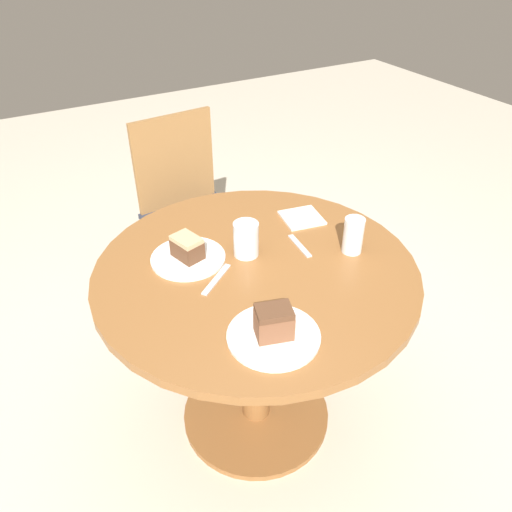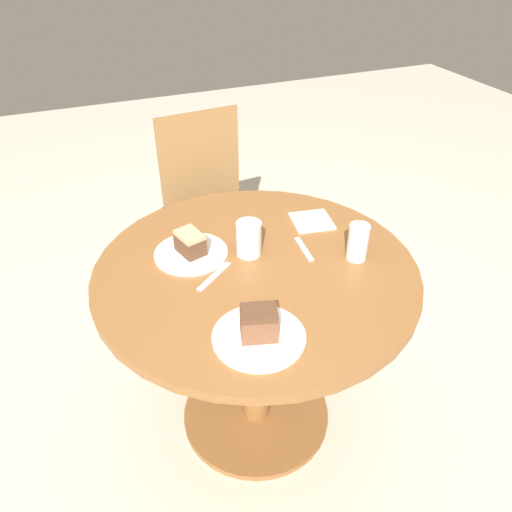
{
  "view_description": "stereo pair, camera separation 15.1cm",
  "coord_description": "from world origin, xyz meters",
  "px_view_note": "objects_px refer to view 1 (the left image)",
  "views": [
    {
      "loc": [
        -0.61,
        -1.07,
        1.63
      ],
      "look_at": [
        0.0,
        0.0,
        0.76
      ],
      "focal_mm": 35.0,
      "sensor_mm": 36.0,
      "label": 1
    },
    {
      "loc": [
        -0.47,
        -1.14,
        1.63
      ],
      "look_at": [
        0.0,
        0.0,
        0.76
      ],
      "focal_mm": 35.0,
      "sensor_mm": 36.0,
      "label": 2
    }
  ],
  "objects_px": {
    "cake_slice_far": "(274,322)",
    "plate_far": "(274,336)",
    "plate_near": "(188,258)",
    "glass_water": "(246,241)",
    "cake_slice_near": "(187,247)",
    "chair": "(192,211)",
    "glass_lemonade": "(353,237)"
  },
  "relations": [
    {
      "from": "plate_near",
      "to": "glass_lemonade",
      "type": "bearing_deg",
      "value": -24.26
    },
    {
      "from": "chair",
      "to": "glass_water",
      "type": "distance_m",
      "value": 0.83
    },
    {
      "from": "cake_slice_far",
      "to": "chair",
      "type": "bearing_deg",
      "value": 78.19
    },
    {
      "from": "cake_slice_far",
      "to": "plate_far",
      "type": "bearing_deg",
      "value": 0.0
    },
    {
      "from": "cake_slice_near",
      "to": "glass_lemonade",
      "type": "distance_m",
      "value": 0.52
    },
    {
      "from": "glass_water",
      "to": "plate_near",
      "type": "bearing_deg",
      "value": 159.79
    },
    {
      "from": "cake_slice_near",
      "to": "glass_lemonade",
      "type": "height_order",
      "value": "glass_lemonade"
    },
    {
      "from": "chair",
      "to": "glass_lemonade",
      "type": "xyz_separation_m",
      "value": [
        0.18,
        -0.91,
        0.31
      ]
    },
    {
      "from": "plate_near",
      "to": "cake_slice_far",
      "type": "xyz_separation_m",
      "value": [
        0.06,
        -0.43,
        0.05
      ]
    },
    {
      "from": "plate_far",
      "to": "plate_near",
      "type": "bearing_deg",
      "value": 97.41
    },
    {
      "from": "plate_far",
      "to": "glass_water",
      "type": "height_order",
      "value": "glass_water"
    },
    {
      "from": "cake_slice_far",
      "to": "glass_water",
      "type": "relative_size",
      "value": 0.95
    },
    {
      "from": "plate_near",
      "to": "cake_slice_far",
      "type": "bearing_deg",
      "value": -82.59
    },
    {
      "from": "plate_far",
      "to": "cake_slice_near",
      "type": "relative_size",
      "value": 2.26
    },
    {
      "from": "plate_near",
      "to": "glass_lemonade",
      "type": "distance_m",
      "value": 0.52
    },
    {
      "from": "cake_slice_near",
      "to": "cake_slice_far",
      "type": "distance_m",
      "value": 0.43
    },
    {
      "from": "plate_near",
      "to": "cake_slice_near",
      "type": "bearing_deg",
      "value": -45.0
    },
    {
      "from": "glass_lemonade",
      "to": "glass_water",
      "type": "distance_m",
      "value": 0.34
    },
    {
      "from": "chair",
      "to": "plate_far",
      "type": "height_order",
      "value": "chair"
    },
    {
      "from": "plate_far",
      "to": "glass_water",
      "type": "relative_size",
      "value": 2.15
    },
    {
      "from": "chair",
      "to": "cake_slice_near",
      "type": "distance_m",
      "value": 0.82
    },
    {
      "from": "chair",
      "to": "cake_slice_far",
      "type": "height_order",
      "value": "chair"
    },
    {
      "from": "chair",
      "to": "cake_slice_far",
      "type": "distance_m",
      "value": 1.19
    },
    {
      "from": "cake_slice_far",
      "to": "glass_lemonade",
      "type": "bearing_deg",
      "value": 26.88
    },
    {
      "from": "plate_near",
      "to": "plate_far",
      "type": "relative_size",
      "value": 0.96
    },
    {
      "from": "cake_slice_near",
      "to": "glass_water",
      "type": "bearing_deg",
      "value": -20.21
    },
    {
      "from": "cake_slice_far",
      "to": "glass_lemonade",
      "type": "relative_size",
      "value": 0.91
    },
    {
      "from": "plate_far",
      "to": "cake_slice_far",
      "type": "distance_m",
      "value": 0.05
    },
    {
      "from": "plate_near",
      "to": "glass_water",
      "type": "height_order",
      "value": "glass_water"
    },
    {
      "from": "chair",
      "to": "glass_water",
      "type": "height_order",
      "value": "chair"
    },
    {
      "from": "plate_near",
      "to": "glass_water",
      "type": "bearing_deg",
      "value": -20.21
    },
    {
      "from": "cake_slice_far",
      "to": "plate_near",
      "type": "bearing_deg",
      "value": 97.41
    }
  ]
}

